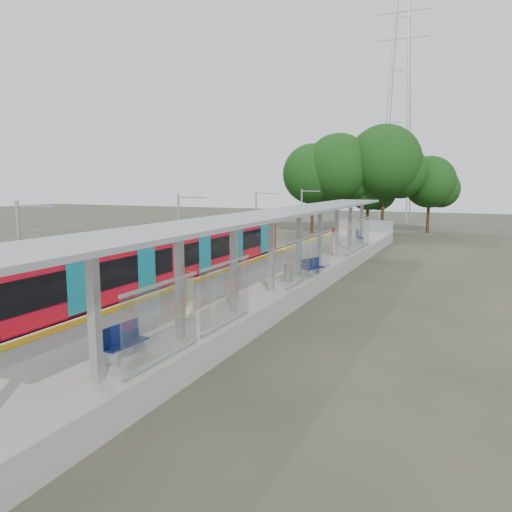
# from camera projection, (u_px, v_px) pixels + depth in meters

# --- Properties ---
(trackbed) EXTENTS (3.00, 70.00, 0.24)m
(trackbed) POSITION_uv_depth(u_px,v_px,m) (212.00, 277.00, 31.96)
(trackbed) COLOR #59544C
(trackbed) RESTS_ON ground
(platform) EXTENTS (6.00, 50.00, 1.00)m
(platform) POSITION_uv_depth(u_px,v_px,m) (278.00, 276.00, 30.10)
(platform) COLOR gray
(platform) RESTS_ON ground
(tactile_strip) EXTENTS (0.60, 50.00, 0.02)m
(tactile_strip) POSITION_uv_depth(u_px,v_px,m) (240.00, 265.00, 31.05)
(tactile_strip) COLOR gold
(tactile_strip) RESTS_ON platform
(end_fence) EXTENTS (6.00, 0.10, 1.20)m
(end_fence) POSITION_uv_depth(u_px,v_px,m) (364.00, 226.00, 52.52)
(end_fence) COLOR #9EA0A5
(end_fence) RESTS_ON platform
(train) EXTENTS (2.74, 27.60, 3.62)m
(train) POSITION_uv_depth(u_px,v_px,m) (156.00, 261.00, 26.19)
(train) COLOR black
(train) RESTS_ON ground
(canopy) EXTENTS (3.27, 38.00, 3.66)m
(canopy) POSITION_uv_depth(u_px,v_px,m) (280.00, 220.00, 25.47)
(canopy) COLOR #9EA0A5
(canopy) RESTS_ON platform
(pylon) EXTENTS (8.00, 4.00, 38.00)m
(pylon) POSITION_uv_depth(u_px,v_px,m) (399.00, 97.00, 75.74)
(pylon) COLOR #9EA0A5
(pylon) RESTS_ON ground
(tree_cluster) EXTENTS (19.53, 12.80, 12.78)m
(tree_cluster) POSITION_uv_depth(u_px,v_px,m) (363.00, 171.00, 58.82)
(tree_cluster) COLOR #382316
(tree_cluster) RESTS_ON ground
(catenary_masts) EXTENTS (2.08, 48.16, 5.40)m
(catenary_masts) POSITION_uv_depth(u_px,v_px,m) (180.00, 234.00, 31.33)
(catenary_masts) COLOR #9EA0A5
(catenary_masts) RESTS_ON ground
(bench_near) EXTENTS (0.60, 1.57, 1.05)m
(bench_near) POSITION_uv_depth(u_px,v_px,m) (123.00, 341.00, 14.58)
(bench_near) COLOR #101B50
(bench_near) RESTS_ON platform
(bench_mid) EXTENTS (0.95, 1.49, 0.98)m
(bench_mid) POSITION_uv_depth(u_px,v_px,m) (312.00, 266.00, 27.59)
(bench_mid) COLOR #101B50
(bench_mid) RESTS_ON platform
(bench_far) EXTENTS (1.05, 1.77, 1.16)m
(bench_far) POSITION_uv_depth(u_px,v_px,m) (359.00, 236.00, 42.09)
(bench_far) COLOR #101B50
(bench_far) RESTS_ON platform
(info_pillar_near) EXTENTS (0.41, 0.41, 1.83)m
(info_pillar_near) POSITION_uv_depth(u_px,v_px,m) (188.00, 298.00, 18.92)
(info_pillar_near) COLOR beige
(info_pillar_near) RESTS_ON platform
(info_pillar_far) EXTENTS (0.42, 0.42, 1.86)m
(info_pillar_far) POSITION_uv_depth(u_px,v_px,m) (334.00, 243.00, 35.97)
(info_pillar_far) COLOR beige
(info_pillar_far) RESTS_ON platform
(litter_bin) EXTENTS (0.48, 0.48, 0.95)m
(litter_bin) POSITION_uv_depth(u_px,v_px,m) (289.00, 273.00, 25.88)
(litter_bin) COLOR #9EA0A5
(litter_bin) RESTS_ON platform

